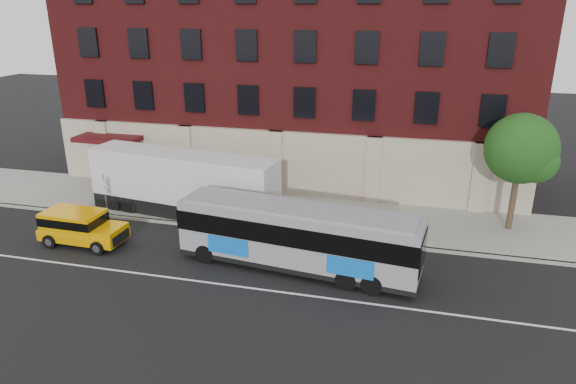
% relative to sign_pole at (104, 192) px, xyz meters
% --- Properties ---
extents(ground, '(120.00, 120.00, 0.00)m').
position_rel_sign_pole_xyz_m(ground, '(8.50, -6.15, -1.45)').
color(ground, black).
rests_on(ground, ground).
extents(sidewalk, '(60.00, 6.00, 0.15)m').
position_rel_sign_pole_xyz_m(sidewalk, '(8.50, 2.85, -1.38)').
color(sidewalk, '#9C998E').
rests_on(sidewalk, ground).
extents(kerb, '(60.00, 0.25, 0.15)m').
position_rel_sign_pole_xyz_m(kerb, '(8.50, -0.15, -1.38)').
color(kerb, '#9C998E').
rests_on(kerb, ground).
extents(lane_line, '(60.00, 0.12, 0.01)m').
position_rel_sign_pole_xyz_m(lane_line, '(8.50, -5.65, -1.45)').
color(lane_line, silver).
rests_on(lane_line, ground).
extents(building, '(30.00, 12.10, 15.00)m').
position_rel_sign_pole_xyz_m(building, '(8.49, 10.77, 6.13)').
color(building, '#5C1517').
rests_on(building, sidewalk).
extents(sign_pole, '(0.30, 0.20, 2.50)m').
position_rel_sign_pole_xyz_m(sign_pole, '(0.00, 0.00, 0.00)').
color(sign_pole, gray).
rests_on(sign_pole, ground).
extents(street_tree, '(3.60, 3.60, 6.20)m').
position_rel_sign_pole_xyz_m(street_tree, '(22.04, 3.34, 2.96)').
color(street_tree, '#3E2C1F').
rests_on(street_tree, sidewalk).
extents(city_bus, '(11.25, 3.69, 3.03)m').
position_rel_sign_pole_xyz_m(city_bus, '(11.98, -3.42, 0.22)').
color(city_bus, '#909399').
rests_on(city_bus, ground).
extents(yellow_suv, '(4.52, 2.07, 1.71)m').
position_rel_sign_pole_xyz_m(yellow_suv, '(0.76, -3.53, -0.47)').
color(yellow_suv, '#F5A500').
rests_on(yellow_suv, ground).
extents(shipping_container, '(11.26, 3.78, 3.68)m').
position_rel_sign_pole_xyz_m(shipping_container, '(4.32, 1.14, 0.37)').
color(shipping_container, black).
rests_on(shipping_container, ground).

